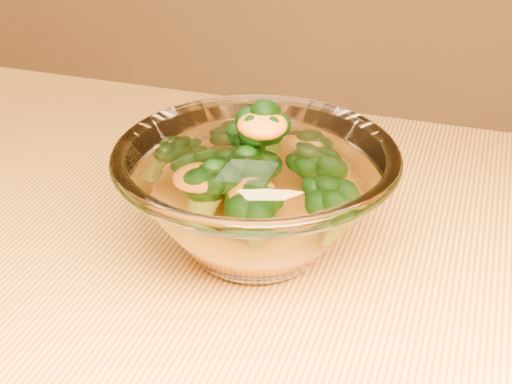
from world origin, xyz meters
TOP-DOWN VIEW (x-y plane):
  - glass_bowl at (0.02, 0.10)m, footprint 0.22×0.22m
  - cheese_sauce at (0.02, 0.10)m, footprint 0.12×0.12m
  - broccoli_heap at (0.02, 0.11)m, footprint 0.17×0.14m

SIDE VIEW (x-z plane):
  - cheese_sauce at x=0.02m, z-range 0.76..0.80m
  - glass_bowl at x=0.02m, z-range 0.75..0.85m
  - broccoli_heap at x=0.02m, z-range 0.77..0.86m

